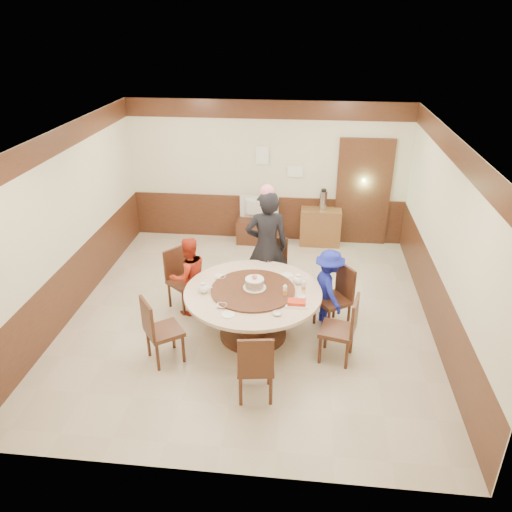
# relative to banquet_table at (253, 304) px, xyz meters

# --- Properties ---
(room) EXTENTS (6.00, 6.04, 2.84)m
(room) POSITION_rel_banquet_table_xyz_m (-0.11, 0.56, 0.55)
(room) COLOR beige
(room) RESTS_ON ground
(banquet_table) EXTENTS (1.94, 1.94, 0.78)m
(banquet_table) POSITION_rel_banquet_table_xyz_m (0.00, 0.00, 0.00)
(banquet_table) COLOR #442315
(banquet_table) RESTS_ON ground
(chair_0) EXTENTS (0.61, 0.61, 0.97)m
(chair_0) POSITION_rel_banquet_table_xyz_m (1.16, 0.37, -0.23)
(chair_0) COLOR #442315
(chair_0) RESTS_ON ground
(chair_1) EXTENTS (0.52, 0.52, 0.97)m
(chair_1) POSITION_rel_banquet_table_xyz_m (0.18, 1.21, -0.23)
(chair_1) COLOR #442315
(chair_1) RESTS_ON ground
(chair_2) EXTENTS (0.62, 0.62, 0.97)m
(chair_2) POSITION_rel_banquet_table_xyz_m (-1.18, 0.68, -0.23)
(chair_2) COLOR #442315
(chair_2) RESTS_ON ground
(chair_3) EXTENTS (0.62, 0.62, 0.97)m
(chair_3) POSITION_rel_banquet_table_xyz_m (-1.13, -0.69, -0.23)
(chair_3) COLOR #442315
(chair_3) RESTS_ON ground
(chair_4) EXTENTS (0.50, 0.51, 0.97)m
(chair_4) POSITION_rel_banquet_table_xyz_m (0.17, -1.27, -0.23)
(chair_4) COLOR #442315
(chair_4) RESTS_ON ground
(chair_5) EXTENTS (0.54, 0.53, 0.97)m
(chair_5) POSITION_rel_banquet_table_xyz_m (1.20, -0.41, -0.23)
(chair_5) COLOR #442315
(chair_5) RESTS_ON ground
(person_standing) EXTENTS (0.75, 0.57, 1.86)m
(person_standing) POSITION_rel_banquet_table_xyz_m (0.10, 1.09, 0.40)
(person_standing) COLOR black
(person_standing) RESTS_ON ground
(person_red) EXTENTS (0.78, 0.75, 1.26)m
(person_red) POSITION_rel_banquet_table_xyz_m (-1.05, 0.54, 0.10)
(person_red) COLOR #B22D17
(person_red) RESTS_ON ground
(person_blue) EXTENTS (0.68, 0.88, 1.20)m
(person_blue) POSITION_rel_banquet_table_xyz_m (1.08, 0.46, 0.07)
(person_blue) COLOR #18219F
(person_blue) RESTS_ON ground
(birthday_cake) EXTENTS (0.33, 0.33, 0.22)m
(birthday_cake) POSITION_rel_banquet_table_xyz_m (0.02, 0.04, 0.32)
(birthday_cake) COLOR white
(birthday_cake) RESTS_ON banquet_table
(teapot_left) EXTENTS (0.17, 0.15, 0.13)m
(teapot_left) POSITION_rel_banquet_table_xyz_m (-0.68, -0.11, 0.28)
(teapot_left) COLOR white
(teapot_left) RESTS_ON banquet_table
(teapot_right) EXTENTS (0.17, 0.15, 0.13)m
(teapot_right) POSITION_rel_banquet_table_xyz_m (0.63, 0.28, 0.28)
(teapot_right) COLOR white
(teapot_right) RESTS_ON banquet_table
(bowl_0) EXTENTS (0.15, 0.15, 0.04)m
(bowl_0) POSITION_rel_banquet_table_xyz_m (-0.52, 0.31, 0.24)
(bowl_0) COLOR white
(bowl_0) RESTS_ON banquet_table
(bowl_1) EXTENTS (0.12, 0.12, 0.04)m
(bowl_1) POSITION_rel_banquet_table_xyz_m (0.38, -0.58, 0.24)
(bowl_1) COLOR white
(bowl_1) RESTS_ON banquet_table
(bowl_2) EXTENTS (0.14, 0.14, 0.03)m
(bowl_2) POSITION_rel_banquet_table_xyz_m (-0.37, -0.47, 0.23)
(bowl_2) COLOR white
(bowl_2) RESTS_ON banquet_table
(bowl_3) EXTENTS (0.12, 0.12, 0.04)m
(bowl_3) POSITION_rel_banquet_table_xyz_m (0.68, -0.14, 0.24)
(bowl_3) COLOR white
(bowl_3) RESTS_ON banquet_table
(saucer_near) EXTENTS (0.18, 0.18, 0.01)m
(saucer_near) POSITION_rel_banquet_table_xyz_m (-0.25, -0.65, 0.22)
(saucer_near) COLOR white
(saucer_near) RESTS_ON banquet_table
(saucer_far) EXTENTS (0.18, 0.18, 0.01)m
(saucer_far) POSITION_rel_banquet_table_xyz_m (0.45, 0.50, 0.22)
(saucer_far) COLOR white
(saucer_far) RESTS_ON banquet_table
(shrimp_platter) EXTENTS (0.30, 0.20, 0.06)m
(shrimp_platter) POSITION_rel_banquet_table_xyz_m (0.62, -0.30, 0.24)
(shrimp_platter) COLOR white
(shrimp_platter) RESTS_ON banquet_table
(bottle_0) EXTENTS (0.06, 0.06, 0.16)m
(bottle_0) POSITION_rel_banquet_table_xyz_m (0.45, -0.10, 0.30)
(bottle_0) COLOR white
(bottle_0) RESTS_ON banquet_table
(bottle_1) EXTENTS (0.06, 0.06, 0.16)m
(bottle_1) POSITION_rel_banquet_table_xyz_m (0.71, 0.04, 0.30)
(bottle_1) COLOR white
(bottle_1) RESTS_ON banquet_table
(tv_stand) EXTENTS (0.85, 0.45, 0.50)m
(tv_stand) POSITION_rel_banquet_table_xyz_m (-0.27, 3.29, -0.28)
(tv_stand) COLOR #442315
(tv_stand) RESTS_ON ground
(television) EXTENTS (0.79, 0.18, 0.45)m
(television) POSITION_rel_banquet_table_xyz_m (-0.27, 3.29, 0.19)
(television) COLOR gray
(television) RESTS_ON tv_stand
(side_cabinet) EXTENTS (0.80, 0.40, 0.75)m
(side_cabinet) POSITION_rel_banquet_table_xyz_m (0.99, 3.32, -0.16)
(side_cabinet) COLOR brown
(side_cabinet) RESTS_ON ground
(thermos) EXTENTS (0.15, 0.15, 0.38)m
(thermos) POSITION_rel_banquet_table_xyz_m (1.01, 3.32, 0.41)
(thermos) COLOR silver
(thermos) RESTS_ON side_cabinet
(notice_left) EXTENTS (0.25, 0.00, 0.35)m
(notice_left) POSITION_rel_banquet_table_xyz_m (-0.22, 3.50, 1.22)
(notice_left) COLOR white
(notice_left) RESTS_ON room
(notice_right) EXTENTS (0.30, 0.00, 0.22)m
(notice_right) POSITION_rel_banquet_table_xyz_m (0.43, 3.50, 0.92)
(notice_right) COLOR white
(notice_right) RESTS_ON room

